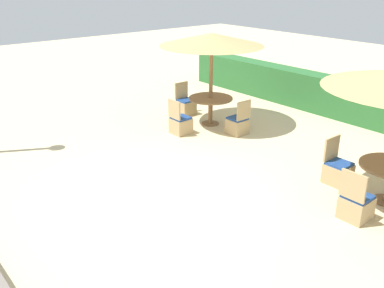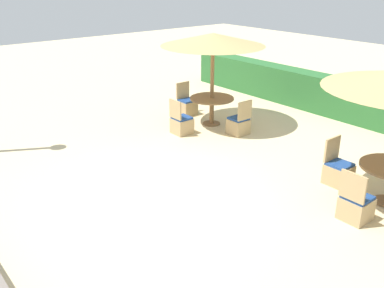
% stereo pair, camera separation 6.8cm
% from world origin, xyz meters
% --- Properties ---
extents(ground_plane, '(40.00, 40.00, 0.00)m').
position_xyz_m(ground_plane, '(0.00, 0.00, 0.00)').
color(ground_plane, beige).
extents(hedge_row, '(13.00, 0.70, 1.09)m').
position_xyz_m(hedge_row, '(0.00, 6.64, 0.55)').
color(hedge_row, '#2D6B33').
rests_on(hedge_row, ground_plane).
extents(parasol_back_left, '(2.72, 2.72, 2.47)m').
position_xyz_m(parasol_back_left, '(-2.53, 3.33, 2.30)').
color(parasol_back_left, olive).
rests_on(parasol_back_left, ground_plane).
extents(round_table_back_left, '(1.19, 1.19, 0.76)m').
position_xyz_m(round_table_back_left, '(-2.53, 3.33, 0.62)').
color(round_table_back_left, olive).
rests_on(round_table_back_left, ground_plane).
extents(patio_chair_back_left_west, '(0.46, 0.46, 0.93)m').
position_xyz_m(patio_chair_back_left_west, '(-3.65, 3.35, 0.26)').
color(patio_chair_back_left_west, tan).
rests_on(patio_chair_back_left_west, ground_plane).
extents(patio_chair_back_left_south, '(0.46, 0.46, 0.93)m').
position_xyz_m(patio_chair_back_left_south, '(-2.47, 2.24, 0.26)').
color(patio_chair_back_left_south, tan).
rests_on(patio_chair_back_left_south, ground_plane).
extents(patio_chair_back_left_east, '(0.46, 0.46, 0.93)m').
position_xyz_m(patio_chair_back_left_east, '(-1.50, 3.36, 0.26)').
color(patio_chair_back_left_east, tan).
rests_on(patio_chair_back_left_east, ground_plane).
extents(patio_chair_back_right_south, '(0.46, 0.46, 0.93)m').
position_xyz_m(patio_chair_back_right_south, '(2.68, 2.00, 0.26)').
color(patio_chair_back_right_south, tan).
rests_on(patio_chair_back_right_south, ground_plane).
extents(patio_chair_back_right_west, '(0.46, 0.46, 0.93)m').
position_xyz_m(patio_chair_back_right_west, '(1.72, 2.93, 0.26)').
color(patio_chair_back_right_west, tan).
rests_on(patio_chair_back_right_west, ground_plane).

